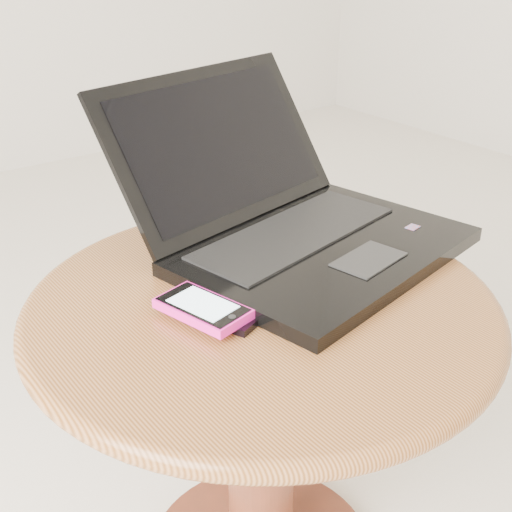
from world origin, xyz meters
TOP-DOWN VIEW (x-y plane):
  - table at (-0.07, -0.07)m, footprint 0.61×0.61m
  - laptop at (0.06, 0.02)m, footprint 0.47×0.48m
  - phone_black at (-0.14, -0.08)m, footprint 0.09×0.12m
  - phone_pink at (-0.16, -0.07)m, footprint 0.08×0.12m

SIDE VIEW (x-z plane):
  - table at x=-0.07m, z-range 0.14..0.62m
  - phone_black at x=-0.14m, z-range 0.48..0.49m
  - phone_pink at x=-0.16m, z-range 0.49..0.50m
  - laptop at x=0.06m, z-range 0.41..0.64m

